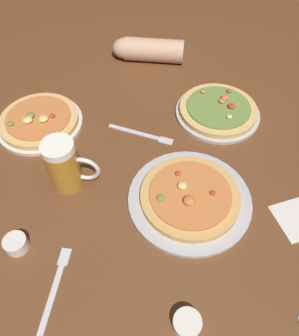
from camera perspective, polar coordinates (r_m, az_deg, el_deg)
name	(u,v)px	position (r m, az deg, el deg)	size (l,w,h in m)	color
ground_plane	(150,175)	(0.98, 0.00, -1.27)	(2.40, 2.40, 0.03)	brown
pizza_plate_near	(190,197)	(0.90, 7.00, -5.08)	(0.34, 0.34, 0.05)	#B2B2B7
pizza_plate_far	(39,121)	(1.15, -18.57, 7.77)	(0.28, 0.28, 0.05)	silver
pizza_plate_side	(218,111)	(1.15, 11.82, 9.74)	(0.28, 0.28, 0.05)	#B2B2B7
beer_mug_dark	(64,165)	(0.91, -14.56, 0.51)	(0.15, 0.09, 0.16)	#B27A23
ramekin_sauce	(187,324)	(0.77, 6.48, -25.26)	(0.06, 0.06, 0.03)	silver
ramekin_butter	(16,244)	(0.89, -22.18, -12.06)	(0.06, 0.06, 0.04)	silver
fork_left	(142,134)	(1.07, -1.30, 5.95)	(0.21, 0.10, 0.01)	silver
fork_spare	(55,287)	(0.83, -16.17, -19.25)	(0.05, 0.21, 0.01)	silver
diner_arm	(147,50)	(1.37, -0.50, 19.86)	(0.28, 0.11, 0.09)	tan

